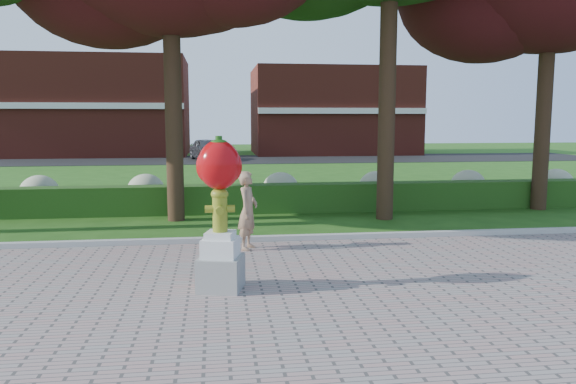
# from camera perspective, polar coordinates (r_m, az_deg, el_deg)

# --- Properties ---
(ground) EXTENTS (100.00, 100.00, 0.00)m
(ground) POSITION_cam_1_polar(r_m,az_deg,el_deg) (9.24, -1.19, -9.23)
(ground) COLOR #204E13
(ground) RESTS_ON ground
(curb) EXTENTS (40.00, 0.18, 0.15)m
(curb) POSITION_cam_1_polar(r_m,az_deg,el_deg) (12.12, -2.73, -4.84)
(curb) COLOR #ADADA5
(curb) RESTS_ON ground
(lawn_hedge) EXTENTS (24.00, 0.70, 0.80)m
(lawn_hedge) POSITION_cam_1_polar(r_m,az_deg,el_deg) (15.99, -3.90, -0.66)
(lawn_hedge) COLOR #1C4413
(lawn_hedge) RESTS_ON ground
(hydrangea_row) EXTENTS (20.10, 1.10, 0.99)m
(hydrangea_row) POSITION_cam_1_polar(r_m,az_deg,el_deg) (17.00, -2.19, 0.35)
(hydrangea_row) COLOR #B5BB8F
(hydrangea_row) RESTS_ON ground
(street) EXTENTS (50.00, 8.00, 0.02)m
(street) POSITION_cam_1_polar(r_m,az_deg,el_deg) (36.91, -5.90, 3.31)
(street) COLOR black
(street) RESTS_ON ground
(building_left) EXTENTS (14.00, 8.00, 7.00)m
(building_left) POSITION_cam_1_polar(r_m,az_deg,el_deg) (43.76, -19.52, 8.15)
(building_left) COLOR maroon
(building_left) RESTS_ON ground
(building_right) EXTENTS (12.00, 8.00, 6.40)m
(building_right) POSITION_cam_1_polar(r_m,az_deg,el_deg) (43.73, 4.47, 8.15)
(building_right) COLOR maroon
(building_right) RESTS_ON ground
(hydrant_sculpture) EXTENTS (0.78, 0.78, 2.36)m
(hydrant_sculpture) POSITION_cam_1_polar(r_m,az_deg,el_deg) (8.56, -6.94, -1.76)
(hydrant_sculpture) COLOR gray
(hydrant_sculpture) RESTS_ON walkway
(woman) EXTENTS (0.56, 0.67, 1.58)m
(woman) POSITION_cam_1_polar(r_m,az_deg,el_deg) (11.27, -4.10, -1.88)
(woman) COLOR #9D7759
(woman) RESTS_ON walkway
(parked_car) EXTENTS (2.70, 4.37, 1.39)m
(parked_car) POSITION_cam_1_polar(r_m,az_deg,el_deg) (36.55, -8.22, 4.34)
(parked_car) COLOR #404248
(parked_car) RESTS_ON street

